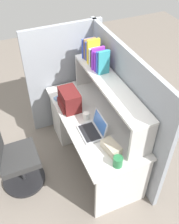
# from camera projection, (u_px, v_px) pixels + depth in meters

# --- Properties ---
(ground_plane) EXTENTS (8.00, 8.00, 0.00)m
(ground_plane) POSITION_uv_depth(u_px,v_px,m) (93.00, 157.00, 3.56)
(ground_plane) COLOR slate
(desk) EXTENTS (1.60, 0.70, 0.73)m
(desk) POSITION_uv_depth(u_px,v_px,m) (82.00, 118.00, 3.56)
(desk) COLOR silver
(desk) RESTS_ON ground_plane
(cubicle_partition_rear) EXTENTS (1.84, 0.05, 1.55)m
(cubicle_partition_rear) POSITION_uv_depth(u_px,v_px,m) (122.00, 107.00, 3.15)
(cubicle_partition_rear) COLOR gray
(cubicle_partition_rear) RESTS_ON ground_plane
(cubicle_partition_left) EXTENTS (0.05, 1.06, 1.55)m
(cubicle_partition_left) POSITION_uv_depth(u_px,v_px,m) (65.00, 78.00, 3.61)
(cubicle_partition_left) COLOR gray
(cubicle_partition_left) RESTS_ON ground_plane
(overhead_hutch) EXTENTS (1.44, 0.28, 0.45)m
(overhead_hutch) POSITION_uv_depth(u_px,v_px,m) (110.00, 91.00, 2.89)
(overhead_hutch) COLOR beige
(overhead_hutch) RESTS_ON desk
(reference_books_on_shelf) EXTENTS (0.43, 0.17, 0.30)m
(reference_books_on_shelf) POSITION_uv_depth(u_px,v_px,m) (96.00, 55.00, 3.02)
(reference_books_on_shelf) COLOR blue
(reference_books_on_shelf) RESTS_ON overhead_hutch
(laptop) EXTENTS (0.31, 0.25, 0.22)m
(laptop) POSITION_uv_depth(u_px,v_px,m) (94.00, 129.00, 2.87)
(laptop) COLOR #B7BABF
(laptop) RESTS_ON desk
(backpack) EXTENTS (0.30, 0.23, 0.25)m
(backpack) POSITION_uv_depth(u_px,v_px,m) (69.00, 100.00, 3.13)
(backpack) COLOR #591919
(backpack) RESTS_ON desk
(computer_mouse) EXTENTS (0.09, 0.12, 0.03)m
(computer_mouse) POSITION_uv_depth(u_px,v_px,m) (58.00, 98.00, 3.33)
(computer_mouse) COLOR #7299C6
(computer_mouse) RESTS_ON desk
(paper_cup) EXTENTS (0.08, 0.08, 0.08)m
(paper_cup) POSITION_uv_depth(u_px,v_px,m) (86.00, 116.00, 3.04)
(paper_cup) COLOR white
(paper_cup) RESTS_ON desk
(tissue_box) EXTENTS (0.24, 0.16, 0.10)m
(tissue_box) POSITION_uv_depth(u_px,v_px,m) (111.00, 147.00, 2.68)
(tissue_box) COLOR #BFB299
(tissue_box) RESTS_ON desk
(snack_canister) EXTENTS (0.10, 0.10, 0.12)m
(snack_canister) POSITION_uv_depth(u_px,v_px,m) (118.00, 162.00, 2.53)
(snack_canister) COLOR #26723F
(snack_canister) RESTS_ON desk
(office_chair) EXTENTS (0.52, 0.54, 0.93)m
(office_chair) POSITION_uv_depth(u_px,v_px,m) (14.00, 161.00, 3.02)
(office_chair) COLOR black
(office_chair) RESTS_ON ground_plane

